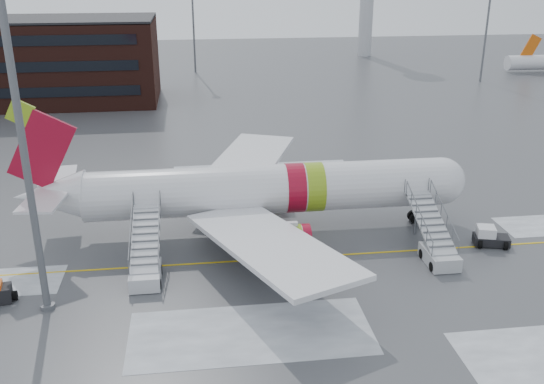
{
  "coord_description": "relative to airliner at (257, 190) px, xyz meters",
  "views": [
    {
      "loc": [
        -8.67,
        -39.59,
        20.11
      ],
      "look_at": [
        -3.19,
        2.05,
        4.0
      ],
      "focal_mm": 40.0,
      "sensor_mm": 36.0,
      "label": 1
    }
  ],
  "objects": [
    {
      "name": "light_mast_far_ne",
      "position": [
        46.14,
        57.95,
        10.42
      ],
      "size": [
        1.2,
        1.2,
        24.25
      ],
      "color": "#595B60",
      "rests_on": "ground"
    },
    {
      "name": "light_mast_near",
      "position": [
        -14.06,
        -9.78,
        9.01
      ],
      "size": [
        1.2,
        1.2,
        23.92
      ],
      "color": "#595B60",
      "rests_on": "ground"
    },
    {
      "name": "airstair_fwd",
      "position": [
        12.19,
        -6.54,
        -2.35
      ],
      "size": [
        2.05,
        7.7,
        3.48
      ],
      "color": "#AAADB1",
      "rests_on": "ground"
    },
    {
      "name": "ground",
      "position": [
        4.14,
        -4.05,
        -3.42
      ],
      "size": [
        260.0,
        260.0,
        0.0
      ],
      "primitive_type": "plane",
      "color": "#494C4F",
      "rests_on": "ground"
    },
    {
      "name": "pushback_tug",
      "position": [
        17.07,
        -4.86,
        -2.77
      ],
      "size": [
        2.85,
        2.42,
        1.47
      ],
      "color": "black",
      "rests_on": "ground"
    },
    {
      "name": "airliner",
      "position": [
        0.0,
        0.0,
        0.0
      ],
      "size": [
        35.03,
        32.97,
        11.18
      ],
      "color": "silver",
      "rests_on": "ground"
    },
    {
      "name": "airstair_aft",
      "position": [
        -8.22,
        -6.54,
        -2.35
      ],
      "size": [
        2.05,
        7.7,
        3.48
      ],
      "color": "silver",
      "rests_on": "ground"
    }
  ]
}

